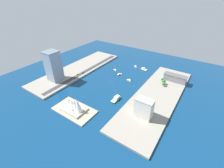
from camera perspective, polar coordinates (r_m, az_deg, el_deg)
ground_plane at (r=318.21m, az=-0.07°, el=0.99°), size 440.00×440.00×0.00m
quay_west at (r=283.47m, az=16.42°, el=-4.47°), size 70.00×240.00×3.13m
quay_east at (r=374.14m, az=-12.51°, el=5.48°), size 70.00×240.00×3.13m
peninsula_point at (r=251.77m, az=-13.94°, el=-9.50°), size 67.66×37.84×2.00m
road_strip at (r=357.68m, az=-9.81°, el=4.80°), size 9.79×228.00×0.15m
water_taxi_orange at (r=383.02m, az=8.86°, el=6.47°), size 10.17×10.26×3.33m
catamaran_blue at (r=373.41m, az=11.84°, el=5.50°), size 17.38×11.76×4.09m
patrol_launch_navy at (r=343.02m, az=2.86°, el=3.64°), size 9.37×13.27×3.78m
sailboat_small_white at (r=363.44m, az=1.14°, el=5.36°), size 10.12×5.63×12.66m
yacht_sleek_gray at (r=321.37m, az=6.43°, el=1.41°), size 12.20×5.14×3.88m
ferry_green_doubledeck at (r=264.78m, az=1.51°, el=-5.59°), size 8.04×23.45×6.33m
hotel_broad_white at (r=226.03m, az=11.86°, el=-8.83°), size 26.36×16.20×31.04m
warehouse_low_gray at (r=335.80m, az=22.63°, el=2.08°), size 45.40×15.81×13.98m
tower_tall_glass at (r=327.33m, az=-21.17°, el=6.33°), size 26.18×26.19×61.18m
suv_black at (r=349.19m, az=-10.82°, el=4.14°), size 1.86×5.12×1.55m
taxi_yellow_cab at (r=345.82m, az=-12.79°, el=3.61°), size 2.08×5.03×1.55m
sedan_silver at (r=391.94m, az=-5.04°, el=7.80°), size 2.04×4.46×1.64m
traffic_light_waterfront at (r=332.91m, az=-12.77°, el=3.11°), size 0.36×0.36×6.50m
opera_landmark at (r=245.67m, az=-14.27°, el=-7.76°), size 37.73×26.50×25.48m
park_tree_cluster at (r=315.67m, az=18.79°, el=0.83°), size 13.52×19.81×10.45m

